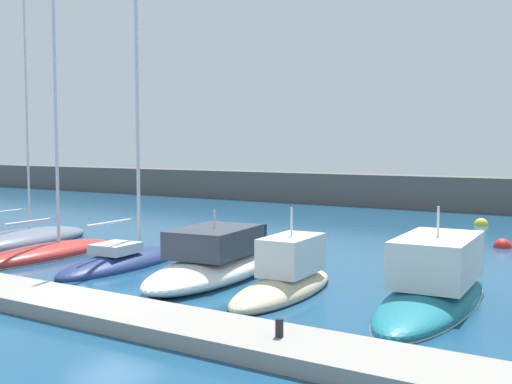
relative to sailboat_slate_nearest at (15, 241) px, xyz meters
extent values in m
plane|color=navy|center=(12.34, -5.51, -0.25)|extent=(120.00, 120.00, 0.00)
cube|color=gray|center=(12.34, -7.11, -0.04)|extent=(30.42, 2.33, 0.43)
cube|color=#5B5651|center=(12.34, 29.62, 1.04)|extent=(108.00, 2.75, 2.59)
ellipsoid|color=slate|center=(0.00, -0.01, -0.07)|extent=(4.03, 9.80, 1.16)
cylinder|color=silver|center=(-0.11, 0.97, 10.21)|extent=(0.11, 0.11, 19.41)
cylinder|color=silver|center=(0.09, -0.84, 1.53)|extent=(0.43, 3.20, 0.08)
ellipsoid|color=#B72D28|center=(4.03, -1.42, -0.06)|extent=(2.57, 7.90, 0.84)
ellipsoid|color=silver|center=(4.03, -1.42, -0.23)|extent=(2.59, 7.97, 0.12)
cylinder|color=silver|center=(3.99, -0.62, 6.55)|extent=(0.14, 0.14, 12.39)
cylinder|color=silver|center=(4.07, -2.18, 1.45)|extent=(0.25, 2.77, 0.10)
ellipsoid|color=navy|center=(8.32, -0.89, -0.18)|extent=(2.88, 7.60, 1.03)
cylinder|color=silver|center=(8.24, 0.14, 7.70)|extent=(0.15, 0.15, 14.73)
cylinder|color=silver|center=(8.38, -1.66, 1.64)|extent=(0.32, 2.74, 0.11)
cube|color=silver|center=(8.36, -1.39, 0.54)|extent=(1.64, 1.84, 0.41)
ellipsoid|color=white|center=(12.92, -0.34, 0.08)|extent=(4.26, 10.01, 1.10)
cube|color=#333842|center=(12.98, -0.81, 1.14)|extent=(2.89, 3.95, 1.02)
cube|color=black|center=(12.73, 1.09, 1.30)|extent=(2.29, 1.19, 0.57)
cylinder|color=silver|center=(12.98, -0.81, 1.99)|extent=(0.08, 0.08, 0.68)
ellipsoid|color=beige|center=(16.54, -1.80, -0.10)|extent=(2.45, 6.54, 0.94)
ellipsoid|color=black|center=(16.54, -1.80, -0.23)|extent=(2.47, 6.60, 0.12)
cube|color=silver|center=(16.49, -1.13, 1.01)|extent=(1.65, 2.75, 1.28)
cube|color=black|center=(16.47, -0.83, 1.20)|extent=(1.36, 0.75, 0.72)
cylinder|color=silver|center=(16.49, -1.13, 2.15)|extent=(0.08, 0.08, 0.99)
ellipsoid|color=#19707F|center=(21.16, -0.31, -0.11)|extent=(3.27, 9.63, 0.93)
ellipsoid|color=silver|center=(21.16, -0.31, -0.23)|extent=(3.30, 9.72, 0.12)
cube|color=silver|center=(21.12, 0.25, 1.10)|extent=(2.52, 4.29, 1.48)
cube|color=black|center=(21.06, 1.14, 1.32)|extent=(2.08, 1.17, 0.83)
cylinder|color=silver|center=(21.12, 0.25, 2.32)|extent=(0.08, 0.08, 0.97)
sphere|color=yellow|center=(17.71, 21.02, -0.25)|extent=(0.89, 0.89, 0.89)
sphere|color=red|center=(20.69, 12.54, -0.25)|extent=(0.89, 0.89, 0.89)
sphere|color=orange|center=(15.87, 13.56, -0.25)|extent=(0.60, 0.60, 0.60)
cylinder|color=black|center=(19.53, -7.11, 0.40)|extent=(0.20, 0.20, 0.44)
camera|label=1|loc=(27.08, -19.96, 4.77)|focal=44.47mm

